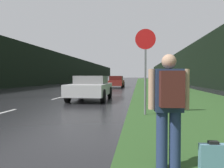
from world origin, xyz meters
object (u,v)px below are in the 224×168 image
object	(u,v)px
hitchhiker_with_backpack	(169,104)
car_oncoming	(109,79)
suitcase	(213,158)
car_passing_far	(116,82)
car_passing_near	(91,87)
stop_sign	(145,62)

from	to	relation	value
hitchhiker_with_backpack	car_oncoming	xyz separation A→B (m)	(-7.55, 54.27, -0.19)
hitchhiker_with_backpack	suitcase	xyz separation A→B (m)	(0.60, 0.04, -0.73)
car_passing_far	car_passing_near	bearing A→B (deg)	90.00
car_passing_far	car_oncoming	distance (m)	29.87
hitchhiker_with_backpack	suitcase	bearing A→B (deg)	0.29
hitchhiker_with_backpack	car_passing_far	distance (m)	24.94
suitcase	car_passing_near	distance (m)	10.31
car_passing_far	car_oncoming	size ratio (longest dim) A/B	1.03
stop_sign	suitcase	world-z (taller)	stop_sign
car_oncoming	car_passing_near	bearing A→B (deg)	-84.25
suitcase	car_oncoming	bearing A→B (deg)	94.70
stop_sign	hitchhiker_with_backpack	bearing A→B (deg)	-87.70
hitchhiker_with_backpack	suitcase	size ratio (longest dim) A/B	3.77
stop_sign	hitchhiker_with_backpack	distance (m)	4.85
stop_sign	car_passing_near	xyz separation A→B (m)	(-2.87, 4.91, -1.08)
stop_sign	car_oncoming	size ratio (longest dim) A/B	0.64
car_passing_near	suitcase	bearing A→B (deg)	110.80
car_passing_near	hitchhiker_with_backpack	bearing A→B (deg)	107.55
stop_sign	car_oncoming	bearing A→B (deg)	98.46
car_passing_far	suitcase	bearing A→B (deg)	98.42
car_passing_near	car_oncoming	xyz separation A→B (m)	(-4.49, 44.60, 0.04)
stop_sign	hitchhiker_with_backpack	size ratio (longest dim) A/B	1.80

